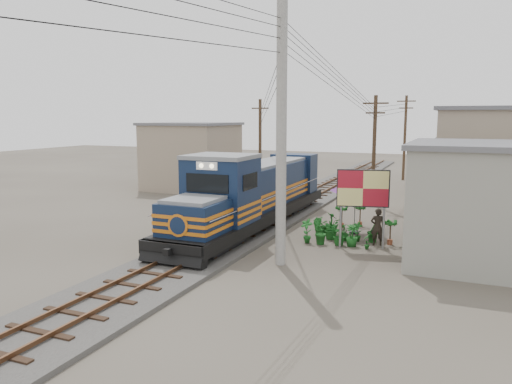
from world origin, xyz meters
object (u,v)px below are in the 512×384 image
at_px(vendor, 377,227).
at_px(locomotive, 253,195).
at_px(billboard, 363,190).
at_px(market_umbrella, 356,185).

bearing_deg(vendor, locomotive, -25.84).
distance_m(locomotive, vendor, 6.63).
distance_m(billboard, vendor, 1.95).
distance_m(locomotive, market_umbrella, 5.18).
bearing_deg(locomotive, vendor, -9.59).
relative_size(billboard, market_umbrella, 1.22).
distance_m(billboard, market_umbrella, 2.76).
xyz_separation_m(locomotive, billboard, (5.94, -1.86, 0.84)).
xyz_separation_m(locomotive, vendor, (6.48, -1.10, -0.86)).
height_order(locomotive, market_umbrella, locomotive).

